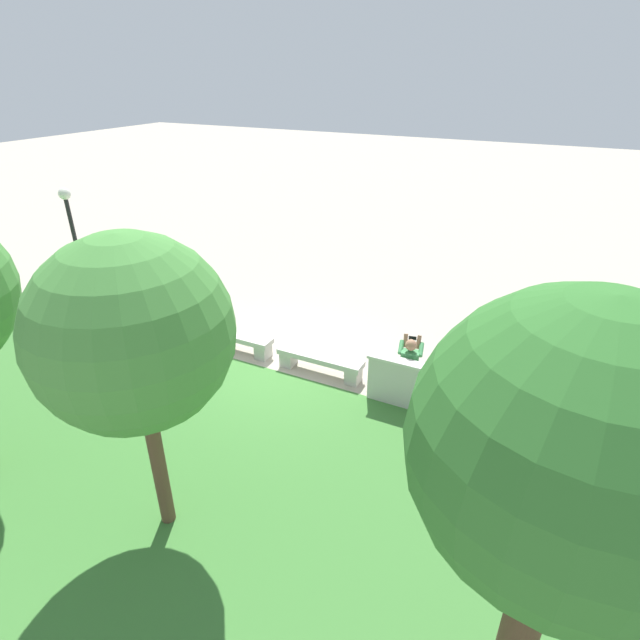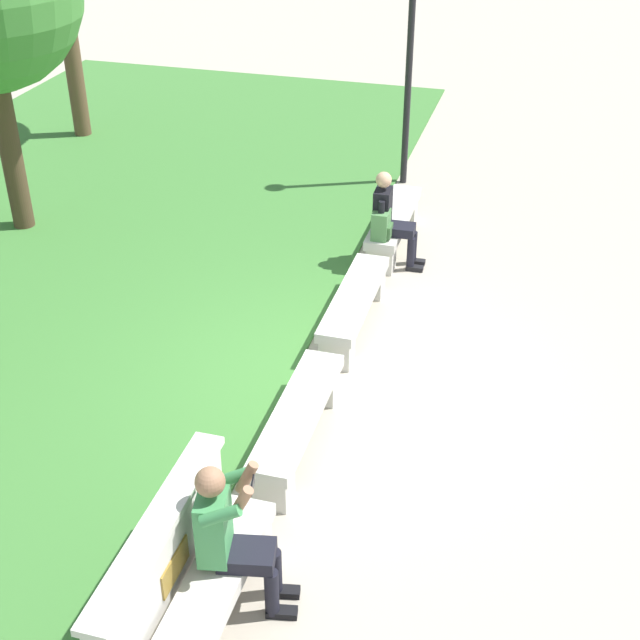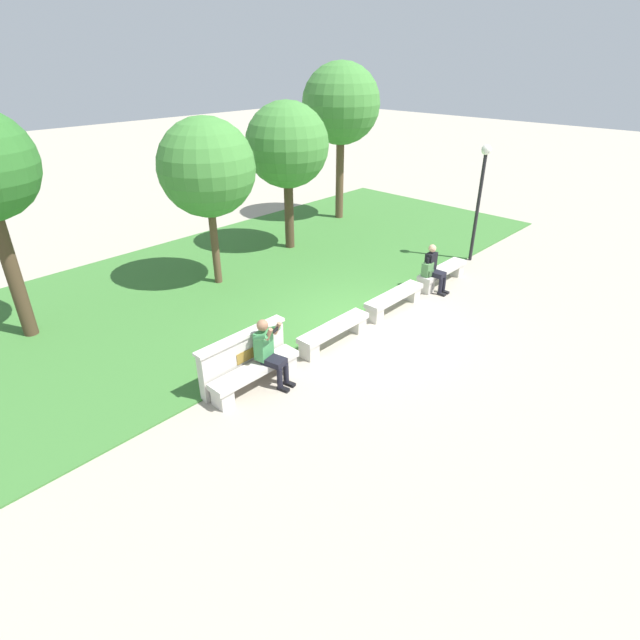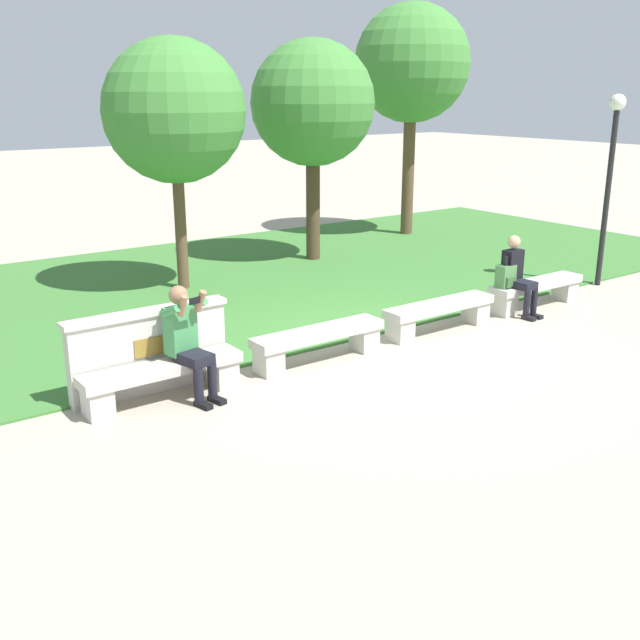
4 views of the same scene
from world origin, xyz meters
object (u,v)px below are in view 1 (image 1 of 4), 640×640
(bench_mid, at_px, (234,339))
(lamp_post, at_px, (74,235))
(tree_far_back, at_px, (572,457))
(bench_main, at_px, (421,388))
(backpack, at_px, (183,314))
(person_distant, at_px, (179,309))
(bench_far, at_px, (161,319))
(person_photographer, at_px, (410,363))
(bench_near, at_px, (320,361))
(tree_behind_wall, at_px, (133,334))

(bench_mid, distance_m, lamp_post, 4.77)
(bench_mid, xyz_separation_m, tree_far_back, (-6.61, 5.21, 3.37))
(bench_main, bearing_deg, tree_far_back, 112.77)
(backpack, xyz_separation_m, lamp_post, (2.89, 0.27, 1.63))
(person_distant, bearing_deg, bench_far, 6.36)
(person_photographer, height_order, backpack, person_photographer)
(bench_near, relative_size, backpack, 4.47)
(person_photographer, xyz_separation_m, person_distant, (5.74, 0.01, -0.06))
(backpack, bearing_deg, person_distant, -24.58)
(bench_near, distance_m, person_photographer, 1.97)
(bench_far, distance_m, lamp_post, 2.90)
(tree_behind_wall, bearing_deg, lamp_post, -33.62)
(tree_behind_wall, bearing_deg, person_photographer, -115.26)
(bench_near, relative_size, bench_far, 1.00)
(bench_main, height_order, bench_near, same)
(bench_near, bearing_deg, bench_mid, 0.00)
(person_distant, bearing_deg, bench_main, 179.37)
(backpack, bearing_deg, lamp_post, 5.26)
(person_photographer, bearing_deg, person_distant, 0.09)
(bench_main, distance_m, tree_behind_wall, 5.81)
(bench_mid, bearing_deg, tree_behind_wall, 113.85)
(bench_main, distance_m, lamp_post, 8.98)
(bench_near, bearing_deg, person_distant, -0.99)
(person_photographer, relative_size, tree_behind_wall, 0.31)
(tree_far_back, bearing_deg, bench_far, -30.56)
(bench_near, bearing_deg, tree_far_back, 130.18)
(backpack, distance_m, tree_behind_wall, 6.15)
(bench_far, relative_size, backpack, 4.47)
(bench_near, relative_size, tree_behind_wall, 0.44)
(tree_far_back, bearing_deg, person_distant, -32.67)
(person_photographer, xyz_separation_m, backpack, (5.57, 0.09, -0.11))
(person_photographer, height_order, tree_behind_wall, tree_behind_wall)
(bench_main, bearing_deg, lamp_post, 1.81)
(backpack, height_order, tree_far_back, tree_far_back)
(bench_far, bearing_deg, backpack, 179.17)
(person_distant, bearing_deg, lamp_post, 7.20)
(bench_far, xyz_separation_m, person_distant, (-0.60, -0.07, 0.37))
(lamp_post, bearing_deg, person_distant, -172.80)
(bench_main, relative_size, bench_mid, 1.00)
(backpack, distance_m, tree_far_back, 10.05)
(tree_behind_wall, height_order, lamp_post, tree_behind_wall)
(person_distant, xyz_separation_m, tree_behind_wall, (-3.60, 4.55, 2.42))
(bench_near, bearing_deg, person_photographer, -177.73)
(bench_main, relative_size, person_photographer, 1.45)
(bench_mid, xyz_separation_m, lamp_post, (4.34, 0.28, 1.95))
(person_photographer, xyz_separation_m, tree_far_back, (-2.48, 5.28, 2.93))
(bench_mid, bearing_deg, person_distant, -2.35)
(bench_far, bearing_deg, person_distant, -173.64)
(bench_far, distance_m, person_photographer, 6.35)
(bench_near, bearing_deg, bench_far, 0.00)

